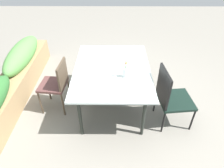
# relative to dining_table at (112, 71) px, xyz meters

# --- Properties ---
(ground_plane) EXTENTS (12.00, 12.00, 0.00)m
(ground_plane) POSITION_rel_dining_table_xyz_m (-0.09, -0.02, -0.72)
(ground_plane) COLOR gray
(dining_table) EXTENTS (1.58, 1.19, 0.77)m
(dining_table) POSITION_rel_dining_table_xyz_m (0.00, 0.00, 0.00)
(dining_table) COLOR silver
(dining_table) RESTS_ON ground
(chair_near_left) EXTENTS (0.54, 0.54, 0.97)m
(chair_near_left) POSITION_rel_dining_table_xyz_m (-0.37, -0.88, -0.19)
(chair_near_left) COLOR black
(chair_near_left) RESTS_ON ground
(chair_far_side) EXTENTS (0.45, 0.45, 0.91)m
(chair_far_side) POSITION_rel_dining_table_xyz_m (-0.06, 0.90, -0.18)
(chair_far_side) COLOR brown
(chair_far_side) RESTS_ON ground
(flower_vase) EXTENTS (0.07, 0.07, 0.30)m
(flower_vase) POSITION_rel_dining_table_xyz_m (-0.22, -0.19, 0.17)
(flower_vase) COLOR silver
(flower_vase) RESTS_ON dining_table
(planter_box) EXTENTS (3.29, 0.45, 0.76)m
(planter_box) POSITION_rel_dining_table_xyz_m (0.09, 1.77, -0.36)
(planter_box) COLOR #9E7F56
(planter_box) RESTS_ON ground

